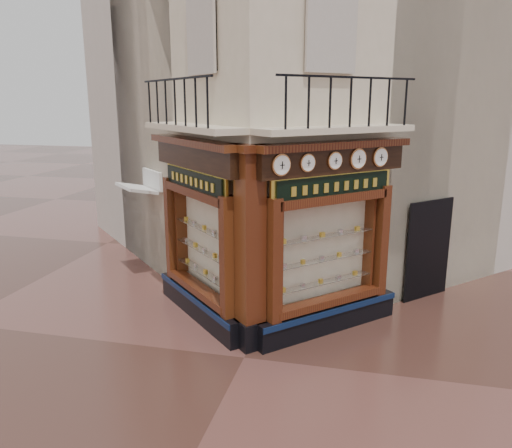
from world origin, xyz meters
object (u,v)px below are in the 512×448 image
(clock_b, at_px, (308,163))
(clock_c, at_px, (335,161))
(signboard_left, at_px, (194,181))
(clock_e, at_px, (380,157))
(clock_d, at_px, (358,159))
(corner_pilaster, at_px, (250,252))
(clock_a, at_px, (281,165))
(signboard_right, at_px, (334,186))
(awning, at_px, (142,277))

(clock_b, height_order, clock_c, clock_c)
(signboard_left, bearing_deg, clock_e, -124.51)
(clock_d, distance_m, clock_e, 0.61)
(corner_pilaster, height_order, clock_a, corner_pilaster)
(corner_pilaster, xyz_separation_m, signboard_right, (1.46, 1.01, 1.15))
(clock_e, xyz_separation_m, signboard_left, (-3.78, -0.70, -0.52))
(signboard_right, bearing_deg, signboard_left, 135.00)
(clock_e, xyz_separation_m, signboard_right, (-0.86, -0.70, -0.52))
(clock_c, relative_size, awning, 0.27)
(clock_b, bearing_deg, clock_d, -0.00)
(awning, bearing_deg, clock_b, -164.67)
(corner_pilaster, height_order, awning, corner_pilaster)
(clock_b, relative_size, signboard_left, 0.17)
(corner_pilaster, relative_size, clock_e, 9.91)
(clock_b, height_order, clock_d, clock_d)
(clock_b, xyz_separation_m, awning, (-4.90, 2.79, -3.62))
(clock_e, height_order, awning, clock_e)
(clock_a, bearing_deg, awning, 99.37)
(awning, relative_size, signboard_left, 0.63)
(clock_c, xyz_separation_m, clock_d, (0.42, 0.42, -0.00))
(clock_d, xyz_separation_m, signboard_left, (-3.35, -0.27, -0.52))
(clock_a, bearing_deg, signboard_left, 108.14)
(clock_d, bearing_deg, signboard_right, 167.37)
(clock_d, relative_size, signboard_right, 0.19)
(clock_a, distance_m, clock_d, 1.85)
(clock_b, relative_size, clock_c, 0.98)
(clock_c, bearing_deg, clock_b, 180.00)
(clock_c, bearing_deg, signboard_right, 46.40)
(clock_a, distance_m, signboard_left, 2.35)
(clock_b, distance_m, clock_d, 1.25)
(signboard_right, bearing_deg, clock_e, -5.74)
(signboard_left, height_order, signboard_right, signboard_right)
(clock_b, xyz_separation_m, clock_c, (0.46, 0.46, 0.00))
(clock_a, relative_size, awning, 0.31)
(clock_a, bearing_deg, clock_b, 0.00)
(clock_d, xyz_separation_m, awning, (-5.78, 1.90, -3.62))
(corner_pilaster, distance_m, clock_d, 2.83)
(clock_b, distance_m, clock_c, 0.65)
(corner_pilaster, height_order, clock_b, corner_pilaster)
(awning, bearing_deg, signboard_left, -176.78)
(clock_c, xyz_separation_m, awning, (-5.36, 2.33, -3.62))
(clock_c, height_order, awning, clock_c)
(clock_d, height_order, awning, clock_d)
(clock_a, xyz_separation_m, clock_e, (1.73, 1.73, -0.00))
(clock_e, relative_size, awning, 0.31)
(clock_e, bearing_deg, corner_pilaster, 171.48)
(clock_b, bearing_deg, signboard_right, 8.28)
(clock_a, bearing_deg, clock_c, 0.00)
(signboard_right, bearing_deg, clock_d, -12.63)
(awning, xyz_separation_m, signboard_left, (2.43, -2.18, 3.10))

